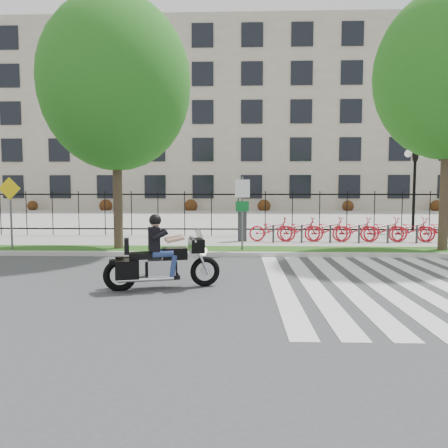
{
  "coord_description": "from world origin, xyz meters",
  "views": [
    {
      "loc": [
        1.24,
        -10.21,
        2.22
      ],
      "look_at": [
        0.78,
        3.0,
        1.17
      ],
      "focal_mm": 35.0,
      "sensor_mm": 36.0,
      "label": 1
    }
  ],
  "objects": [
    {
      "name": "plaza",
      "position": [
        0.0,
        25.0,
        0.05
      ],
      "size": [
        80.0,
        34.0,
        0.1
      ],
      "primitive_type": "cube",
      "color": "#A3A099",
      "rests_on": "ground"
    },
    {
      "name": "ground",
      "position": [
        0.0,
        0.0,
        0.0
      ],
      "size": [
        120.0,
        120.0,
        0.0
      ],
      "primitive_type": "plane",
      "color": "#3A3B3D",
      "rests_on": "ground"
    },
    {
      "name": "curb",
      "position": [
        0.0,
        4.1,
        0.07
      ],
      "size": [
        60.0,
        0.2,
        0.15
      ],
      "primitive_type": "cube",
      "color": "#BAB7AF",
      "rests_on": "ground"
    },
    {
      "name": "sign_pole_warning",
      "position": [
        -6.66,
        4.58,
        1.74
      ],
      "size": [
        0.78,
        0.09,
        2.49
      ],
      "color": "#59595B",
      "rests_on": "grass_verge"
    },
    {
      "name": "street_tree_1",
      "position": [
        -3.02,
        4.95,
        5.84
      ],
      "size": [
        5.18,
        5.18,
        8.68
      ],
      "color": "#382B1E",
      "rests_on": "grass_verge"
    },
    {
      "name": "crosswalk_stripes",
      "position": [
        4.83,
        0.0,
        0.01
      ],
      "size": [
        5.7,
        8.0,
        0.01
      ],
      "primitive_type": null,
      "color": "silver",
      "rests_on": "ground"
    },
    {
      "name": "lamp_post_right",
      "position": [
        10.0,
        12.0,
        3.21
      ],
      "size": [
        1.06,
        0.7,
        4.25
      ],
      "color": "black",
      "rests_on": "ground"
    },
    {
      "name": "bike_share_station",
      "position": [
        5.79,
        7.2,
        0.64
      ],
      "size": [
        8.9,
        0.86,
        1.5
      ],
      "color": "#2D2D33",
      "rests_on": "sidewalk"
    },
    {
      "name": "motorcycle_rider",
      "position": [
        -0.48,
        -0.6,
        0.67
      ],
      "size": [
        2.55,
        1.16,
        2.02
      ],
      "color": "black",
      "rests_on": "ground"
    },
    {
      "name": "sign_pole_regulatory",
      "position": [
        1.35,
        4.58,
        1.74
      ],
      "size": [
        0.5,
        0.09,
        2.5
      ],
      "color": "#59595B",
      "rests_on": "grass_verge"
    },
    {
      "name": "sidewalk",
      "position": [
        0.0,
        7.45,
        0.07
      ],
      "size": [
        60.0,
        3.5,
        0.15
      ],
      "primitive_type": "cube",
      "color": "#A3A099",
      "rests_on": "ground"
    },
    {
      "name": "office_building",
      "position": [
        0.0,
        44.92,
        9.97
      ],
      "size": [
        60.0,
        21.9,
        20.15
      ],
      "color": "#A09781",
      "rests_on": "ground"
    },
    {
      "name": "iron_fence",
      "position": [
        0.0,
        9.2,
        1.15
      ],
      "size": [
        30.0,
        0.06,
        2.0
      ],
      "primitive_type": null,
      "color": "black",
      "rests_on": "sidewalk"
    },
    {
      "name": "grass_verge",
      "position": [
        0.0,
        4.95,
        0.07
      ],
      "size": [
        60.0,
        1.5,
        0.15
      ],
      "primitive_type": "cube",
      "color": "#1C4812",
      "rests_on": "ground"
    }
  ]
}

